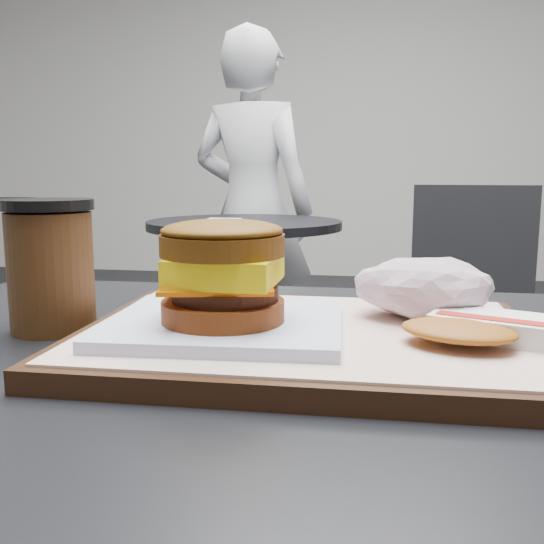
{
  "coord_description": "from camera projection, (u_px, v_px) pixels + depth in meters",
  "views": [
    {
      "loc": [
        0.09,
        -0.48,
        0.92
      ],
      "look_at": [
        0.01,
        0.02,
        0.83
      ],
      "focal_mm": 40.0,
      "sensor_mm": 36.0,
      "label": 1
    }
  ],
  "objects": [
    {
      "name": "crumpled_wrapper",
      "position": [
        424.0,
        287.0,
        0.55
      ],
      "size": [
        0.12,
        0.1,
        0.05
      ],
      "primitive_type": null,
      "color": "silver",
      "rests_on": "serving_tray"
    },
    {
      "name": "breakfast_sandwich",
      "position": [
        224.0,
        284.0,
        0.49
      ],
      "size": [
        0.2,
        0.18,
        0.09
      ],
      "color": "white",
      "rests_on": "serving_tray"
    },
    {
      "name": "neighbor_table",
      "position": [
        245.0,
        275.0,
        2.21
      ],
      "size": [
        0.7,
        0.7,
        0.75
      ],
      "color": "black",
      "rests_on": "ground"
    },
    {
      "name": "patron",
      "position": [
        252.0,
        210.0,
        2.65
      ],
      "size": [
        0.63,
        0.49,
        1.52
      ],
      "primitive_type": "imported",
      "rotation": [
        0.0,
        0.0,
        2.89
      ],
      "color": "silver",
      "rests_on": "ground"
    },
    {
      "name": "hash_brown",
      "position": [
        477.0,
        328.0,
        0.47
      ],
      "size": [
        0.13,
        0.12,
        0.02
      ],
      "color": "white",
      "rests_on": "serving_tray"
    },
    {
      "name": "napkin",
      "position": [
        222.0,
        220.0,
        2.19
      ],
      "size": [
        0.12,
        0.12,
        0.0
      ],
      "primitive_type": "cube",
      "rotation": [
        0.0,
        0.0,
        0.02
      ],
      "color": "white",
      "rests_on": "neighbor_table"
    },
    {
      "name": "serving_tray",
      "position": [
        307.0,
        339.0,
        0.51
      ],
      "size": [
        0.38,
        0.28,
        0.02
      ],
      "color": "black",
      "rests_on": "customer_table"
    },
    {
      "name": "neighbor_chair",
      "position": [
        434.0,
        293.0,
        2.08
      ],
      "size": [
        0.63,
        0.47,
        0.88
      ],
      "color": "#ABABB0",
      "rests_on": "ground"
    },
    {
      "name": "coffee_cup",
      "position": [
        51.0,
        266.0,
        0.57
      ],
      "size": [
        0.08,
        0.08,
        0.12
      ],
      "color": "#3D210E",
      "rests_on": "customer_table"
    }
  ]
}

